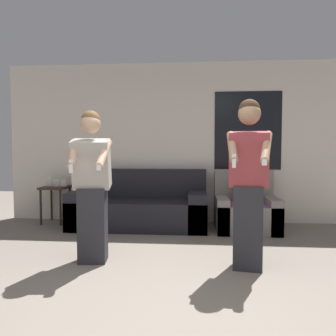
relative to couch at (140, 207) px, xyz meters
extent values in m
plane|color=slate|center=(0.64, -2.92, -0.31)|extent=(14.00, 14.00, 0.00)
cube|color=silver|center=(0.64, 0.47, 1.04)|extent=(6.00, 0.06, 2.70)
cube|color=black|center=(1.76, 0.44, 1.24)|extent=(1.10, 0.01, 1.30)
cube|color=black|center=(0.00, -0.05, -0.09)|extent=(2.13, 0.89, 0.44)
cube|color=black|center=(0.00, 0.28, 0.37)|extent=(2.13, 0.22, 0.47)
cube|color=black|center=(-0.93, -0.05, -0.02)|extent=(0.28, 0.89, 0.58)
cube|color=black|center=(0.93, -0.05, -0.02)|extent=(0.28, 0.89, 0.58)
cube|color=slate|center=(1.67, -0.09, -0.10)|extent=(0.93, 0.86, 0.41)
cube|color=slate|center=(1.67, 0.24, 0.35)|extent=(0.93, 0.20, 0.50)
cube|color=slate|center=(1.29, -0.09, -0.05)|extent=(0.18, 0.86, 0.51)
cube|color=slate|center=(2.04, -0.09, -0.05)|extent=(0.18, 0.86, 0.51)
cube|color=#704275|center=(1.67, -0.13, 0.11)|extent=(0.79, 0.68, 0.01)
cube|color=tan|center=(1.67, -0.02, 0.30)|extent=(0.36, 0.14, 0.36)
cube|color=#332319|center=(-1.46, 0.17, 0.29)|extent=(0.41, 0.48, 0.04)
cylinder|color=#332319|center=(-1.63, -0.03, -0.02)|extent=(0.04, 0.04, 0.58)
cylinder|color=#332319|center=(-1.30, -0.03, -0.02)|extent=(0.04, 0.04, 0.58)
cylinder|color=#332319|center=(-1.63, 0.37, -0.02)|extent=(0.04, 0.04, 0.58)
cylinder|color=#332319|center=(-1.30, 0.37, -0.02)|extent=(0.04, 0.04, 0.58)
cube|color=beige|center=(-1.57, 0.15, 0.37)|extent=(0.10, 0.02, 0.17)
cube|color=beige|center=(-1.46, 0.17, 0.36)|extent=(0.13, 0.02, 0.15)
cube|color=beige|center=(-1.36, 0.19, 0.35)|extent=(0.16, 0.02, 0.13)
cube|color=#28282D|center=(-0.23, -1.67, 0.10)|extent=(0.32, 0.27, 0.82)
cube|color=#ADA89E|center=(-0.23, -1.70, 0.77)|extent=(0.42, 0.37, 0.56)
sphere|color=tan|center=(-0.23, -1.72, 1.20)|extent=(0.22, 0.22, 0.22)
sphere|color=brown|center=(-0.23, -1.71, 1.24)|extent=(0.20, 0.20, 0.20)
cylinder|color=tan|center=(-0.37, -1.87, 0.88)|extent=(0.17, 0.36, 0.31)
cube|color=white|center=(-0.33, -2.02, 0.76)|extent=(0.04, 0.04, 0.13)
cylinder|color=tan|center=(-0.05, -1.84, 0.88)|extent=(0.10, 0.36, 0.31)
cube|color=white|center=(-0.06, -1.99, 0.76)|extent=(0.05, 0.04, 0.08)
cube|color=#28282D|center=(1.43, -1.74, 0.12)|extent=(0.32, 0.28, 0.86)
cube|color=#99383D|center=(1.43, -1.76, 0.83)|extent=(0.43, 0.35, 0.57)
sphere|color=#A37A5B|center=(1.43, -1.77, 1.28)|extent=(0.23, 0.23, 0.23)
sphere|color=#3D2819|center=(1.43, -1.76, 1.32)|extent=(0.22, 0.22, 0.22)
cylinder|color=#A37A5B|center=(1.25, -1.89, 0.95)|extent=(0.08, 0.36, 0.32)
cube|color=white|center=(1.25, -2.04, 0.82)|extent=(0.04, 0.04, 0.13)
cylinder|color=#A37A5B|center=(1.57, -1.93, 0.95)|extent=(0.18, 0.36, 0.32)
cube|color=white|center=(1.52, -2.08, 0.82)|extent=(0.05, 0.04, 0.08)
camera|label=1|loc=(0.89, -5.14, 0.92)|focal=35.00mm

